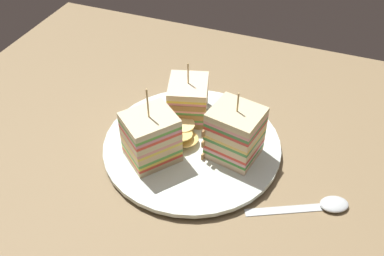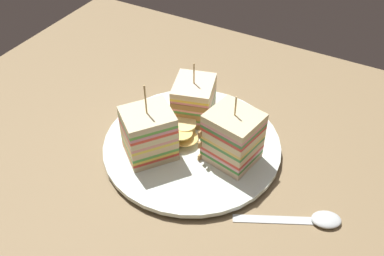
% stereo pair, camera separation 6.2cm
% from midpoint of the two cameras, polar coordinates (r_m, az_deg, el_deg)
% --- Properties ---
extents(ground_plane, '(0.94, 0.74, 0.02)m').
position_cam_midpoint_polar(ground_plane, '(0.66, -2.71, -3.54)').
color(ground_plane, olive).
extents(plate, '(0.27, 0.27, 0.01)m').
position_cam_midpoint_polar(plate, '(0.64, -2.75, -2.46)').
color(plate, silver).
rests_on(plate, ground_plane).
extents(sandwich_wedge_0, '(0.09, 0.09, 0.12)m').
position_cam_midpoint_polar(sandwich_wedge_0, '(0.60, -8.59, -1.44)').
color(sandwich_wedge_0, '#D6BC8C').
rests_on(sandwich_wedge_0, plate).
extents(sandwich_wedge_1, '(0.08, 0.07, 0.11)m').
position_cam_midpoint_polar(sandwich_wedge_1, '(0.59, 2.79, -1.11)').
color(sandwich_wedge_1, beige).
rests_on(sandwich_wedge_1, plate).
extents(sandwich_wedge_2, '(0.08, 0.08, 0.10)m').
position_cam_midpoint_polar(sandwich_wedge_2, '(0.67, -3.17, 3.78)').
color(sandwich_wedge_2, '#DAB884').
rests_on(sandwich_wedge_2, plate).
extents(chip_pile, '(0.06, 0.08, 0.03)m').
position_cam_midpoint_polar(chip_pile, '(0.64, -4.15, -0.78)').
color(chip_pile, '#E6CA6B').
rests_on(chip_pile, plate).
extents(spoon, '(0.14, 0.08, 0.01)m').
position_cam_midpoint_polar(spoon, '(0.59, 14.64, -10.39)').
color(spoon, silver).
rests_on(spoon, ground_plane).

